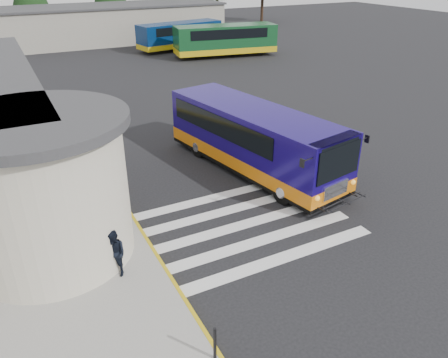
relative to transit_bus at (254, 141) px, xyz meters
name	(u,v)px	position (x,y,z in m)	size (l,w,h in m)	color
ground	(243,212)	(-2.46, -3.28, -1.43)	(140.00, 140.00, 0.00)	black
curb_strip	(116,191)	(-6.51, 0.72, -1.35)	(0.12, 34.00, 0.16)	gold
crosswalk	(242,225)	(-2.96, -4.08, -1.42)	(8.00, 5.35, 0.01)	silver
depot_building	(113,23)	(3.54, 38.72, 0.68)	(26.40, 8.40, 4.20)	gray
transit_bus	(254,141)	(0.00, 0.00, 0.00)	(5.00, 10.89, 2.99)	#130758
pedestrian_a	(67,261)	(-9.32, -4.78, -0.37)	(0.67, 0.44, 1.82)	black
pedestrian_b	(115,254)	(-7.95, -4.93, -0.48)	(0.78, 0.61, 1.60)	black
bollard	(215,344)	(-6.66, -9.26, -0.77)	(0.08, 0.08, 1.01)	black
far_bus_a	(180,34)	(8.70, 30.24, 0.16)	(9.81, 4.28, 2.45)	#06214D
far_bus_b	(225,39)	(11.33, 24.52, 0.30)	(10.63, 4.49, 2.66)	#11411F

